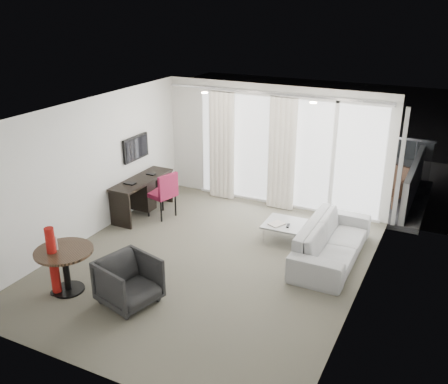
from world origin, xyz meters
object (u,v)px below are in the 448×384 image
at_px(tub_armchair, 129,282).
at_px(sofa, 332,241).
at_px(rattan_chair_a, 334,172).
at_px(desk, 143,196).
at_px(desk_chair, 161,194).
at_px(round_table, 66,271).
at_px(coffee_table, 284,231).
at_px(red_lamp, 53,261).
at_px(rattan_chair_b, 390,186).

distance_m(tub_armchair, sofa, 3.54).
bearing_deg(rattan_chair_a, tub_armchair, -128.69).
bearing_deg(desk, desk_chair, 5.95).
relative_size(desk, rattan_chair_a, 1.91).
distance_m(sofa, rattan_chair_a, 3.40).
xyz_separation_m(round_table, coffee_table, (2.40, 3.17, -0.19)).
bearing_deg(tub_armchair, sofa, -26.28).
xyz_separation_m(red_lamp, sofa, (3.50, 2.94, -0.22)).
relative_size(tub_armchair, rattan_chair_b, 0.96).
distance_m(desk_chair, red_lamp, 3.17).
distance_m(round_table, tub_armchair, 1.07).
xyz_separation_m(desk_chair, rattan_chair_a, (2.79, 3.07, -0.06)).
distance_m(round_table, rattan_chair_a, 6.62).
relative_size(sofa, rattan_chair_a, 2.66).
xyz_separation_m(tub_armchair, coffee_table, (1.34, 3.01, -0.20)).
bearing_deg(round_table, sofa, 39.64).
height_order(tub_armchair, coffee_table, tub_armchair).
bearing_deg(sofa, tub_armchair, 138.73).
bearing_deg(sofa, desk, 87.52).
relative_size(coffee_table, rattan_chair_a, 0.84).
bearing_deg(desk, coffee_table, 3.33).
xyz_separation_m(coffee_table, rattan_chair_a, (0.16, 2.94, 0.27)).
bearing_deg(desk, rattan_chair_b, 31.81).
relative_size(red_lamp, rattan_chair_b, 1.33).
height_order(desk, desk_chair, desk_chair).
bearing_deg(desk, red_lamp, -79.83).
bearing_deg(rattan_chair_b, red_lamp, -104.79).
height_order(desk_chair, rattan_chair_b, desk_chair).
relative_size(desk, red_lamp, 1.47).
height_order(round_table, rattan_chair_b, rattan_chair_b).
height_order(desk, rattan_chair_b, rattan_chair_b).
relative_size(desk, sofa, 0.72).
xyz_separation_m(desk, sofa, (4.06, -0.18, -0.05)).
height_order(red_lamp, rattan_chair_a, red_lamp).
bearing_deg(desk_chair, coffee_table, 17.92).
height_order(coffee_table, rattan_chair_a, rattan_chair_a).
height_order(red_lamp, coffee_table, red_lamp).
relative_size(round_table, sofa, 0.39).
bearing_deg(tub_armchair, desk, 46.38).
bearing_deg(rattan_chair_b, round_table, -104.65).
relative_size(red_lamp, sofa, 0.49).
xyz_separation_m(tub_armchair, rattan_chair_b, (2.82, 5.66, 0.05)).
distance_m(desk, sofa, 4.07).
xyz_separation_m(desk, desk_chair, (0.44, 0.05, 0.10)).
bearing_deg(desk_chair, round_table, -70.68).
bearing_deg(sofa, rattan_chair_a, 14.27).
xyz_separation_m(desk, rattan_chair_a, (3.23, 3.11, 0.05)).
distance_m(tub_armchair, rattan_chair_b, 6.32).
bearing_deg(red_lamp, sofa, 40.04).
distance_m(red_lamp, rattan_chair_b, 7.16).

